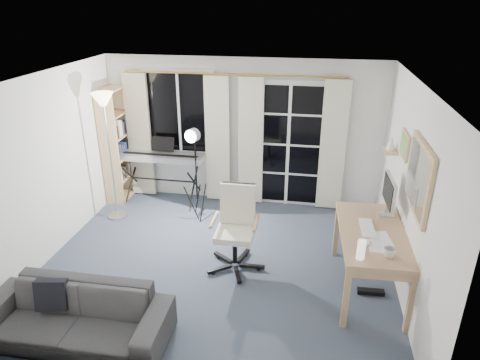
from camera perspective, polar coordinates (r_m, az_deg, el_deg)
name	(u,v)px	position (r m, az deg, el deg)	size (l,w,h in m)	color
floor	(217,264)	(5.77, -3.02, -11.15)	(4.50, 4.00, 0.02)	#3C4658
window	(180,112)	(7.16, -8.05, 8.95)	(1.20, 0.08, 1.40)	white
french_door	(288,146)	(6.97, 6.46, 4.56)	(1.32, 0.09, 2.11)	white
curtains	(233,140)	(6.97, -0.89, 5.29)	(3.60, 0.07, 2.13)	gold
bookshelf	(118,145)	(7.58, -15.93, 4.47)	(0.33, 0.90, 1.93)	tan
torchiere_lamp	(105,119)	(6.58, -17.53, 7.72)	(0.32, 0.32, 1.99)	#B2B2B7
keyboard_piano	(161,158)	(7.21, -10.44, 2.93)	(1.43, 0.70, 1.04)	black
studio_light	(193,146)	(6.36, -6.23, 4.48)	(0.33, 0.33, 1.52)	black
office_chair	(236,220)	(5.46, -0.47, -5.33)	(0.72, 0.75, 1.09)	black
desk	(372,239)	(5.18, 17.21, -7.52)	(0.79, 1.50, 0.79)	tan
monitor	(389,193)	(5.43, 19.26, -1.61)	(0.19, 0.57, 0.49)	silver
desk_clutter	(368,255)	(5.01, 16.68, -9.58)	(0.45, 0.90, 1.00)	white
mug	(389,251)	(4.70, 19.29, -8.98)	(0.13, 0.10, 0.13)	silver
wall_mirror	(419,178)	(4.74, 22.73, 0.29)	(0.04, 0.94, 0.74)	tan
framed_print	(405,145)	(5.55, 21.11, 4.36)	(0.03, 0.42, 0.32)	tan
wall_shelf	(391,147)	(6.06, 19.44, 4.23)	(0.16, 0.30, 0.18)	tan
sofa	(73,309)	(4.78, -21.41, -15.69)	(1.92, 0.58, 0.75)	#2B2B2D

